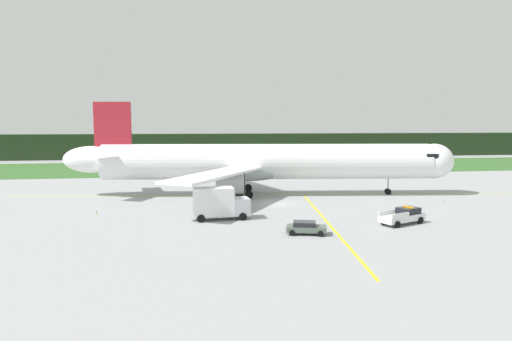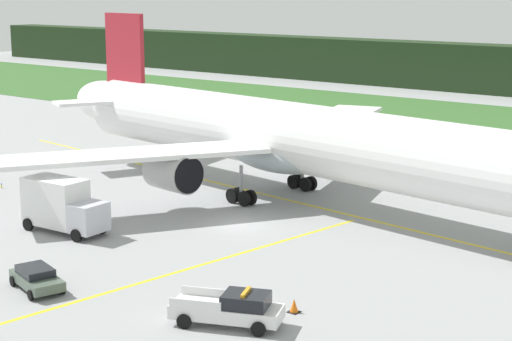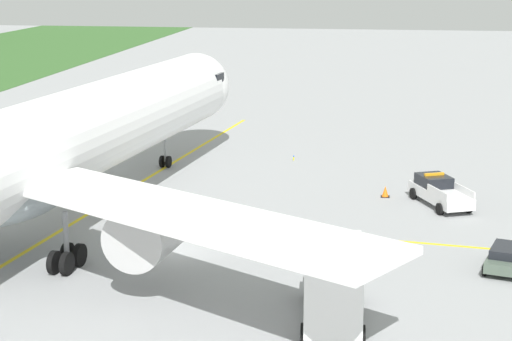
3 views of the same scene
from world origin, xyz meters
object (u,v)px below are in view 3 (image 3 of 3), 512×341
airliner (30,156)px  apron_cone (385,192)px  catering_truck (333,281)px  ops_pickup_truck (439,191)px  staff_car (508,257)px

airliner → apron_cone: (13.47, -19.17, -4.77)m
catering_truck → apron_cone: bearing=-5.5°
ops_pickup_truck → apron_cone: size_ratio=8.08×
airliner → ops_pickup_truck: size_ratio=10.17×
airliner → catering_truck: size_ratio=9.19×
ops_pickup_truck → apron_cone: 3.78m
staff_car → apron_cone: size_ratio=5.88×
ops_pickup_truck → staff_car: size_ratio=1.37×
airliner → catering_truck: airliner is taller
ops_pickup_truck → apron_cone: bearing=67.1°
apron_cone → catering_truck: bearing=174.5°
catering_truck → apron_cone: (21.69, -2.08, -1.59)m
catering_truck → apron_cone: 21.84m
staff_car → ops_pickup_truck: bearing=13.6°
catering_truck → staff_car: 11.83m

